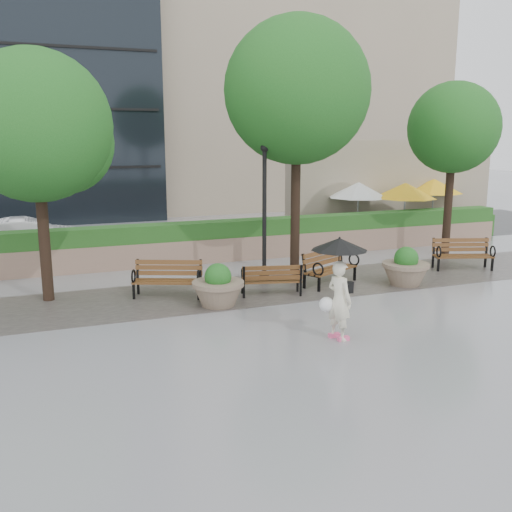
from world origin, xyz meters
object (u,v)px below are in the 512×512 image
object	(u,v)px
bench_2	(271,286)
car_right	(29,236)
bench_1	(168,287)
pedestrian	(339,278)
planter_right	(406,270)
bench_3	(330,275)
planter_left	(218,289)
lamppost	(264,223)
bench_4	(462,261)

from	to	relation	value
bench_2	car_right	distance (m)	10.14
bench_1	pedestrian	size ratio (longest dim) A/B	0.89
planter_right	bench_3	bearing A→B (deg)	158.02
planter_right	car_right	xyz separation A→B (m)	(-9.99, 8.50, 0.22)
car_right	pedestrian	world-z (taller)	pedestrian
car_right	planter_right	bearing A→B (deg)	-131.80
bench_2	pedestrian	world-z (taller)	pedestrian
planter_left	planter_right	bearing A→B (deg)	0.82
planter_right	lamppost	world-z (taller)	lamppost
car_right	lamppost	bearing A→B (deg)	-137.94
bench_3	planter_left	size ratio (longest dim) A/B	1.49
car_right	pedestrian	size ratio (longest dim) A/B	1.86
bench_1	planter_right	bearing A→B (deg)	12.75
bench_4	pedestrian	size ratio (longest dim) A/B	0.91
bench_4	pedestrian	bearing A→B (deg)	-129.58
bench_4	planter_right	world-z (taller)	planter_right
planter_right	lamppost	xyz separation A→B (m)	(-3.60, 1.76, 1.30)
bench_1	bench_3	bearing A→B (deg)	18.30
bench_4	planter_right	xyz separation A→B (m)	(-2.83, -0.97, 0.14)
bench_1	car_right	xyz separation A→B (m)	(-3.43, 7.35, 0.37)
bench_1	bench_2	bearing A→B (deg)	5.79
bench_4	pedestrian	xyz separation A→B (m)	(-6.76, -4.18, 1.00)
bench_3	planter_left	xyz separation A→B (m)	(-3.59, -0.88, 0.13)
bench_2	planter_left	xyz separation A→B (m)	(-1.60, -0.44, 0.17)
bench_2	bench_3	world-z (taller)	bench_3
bench_3	bench_4	distance (m)	4.80
planter_right	bench_2	bearing A→B (deg)	174.84
bench_2	bench_4	size ratio (longest dim) A/B	0.88
bench_1	pedestrian	distance (m)	5.18
planter_left	pedestrian	xyz separation A→B (m)	(1.63, -3.12, 0.87)
bench_4	bench_3	bearing A→B (deg)	-159.19
bench_1	car_right	size ratio (longest dim) A/B	0.48
planter_left	lamppost	size ratio (longest dim) A/B	0.33
bench_4	car_right	bearing A→B (deg)	168.30
bench_4	bench_1	bearing A→B (deg)	-162.36
planter_right	bench_1	bearing A→B (deg)	170.08
bench_4	lamppost	size ratio (longest dim) A/B	0.49
planter_left	bench_3	bearing A→B (deg)	13.73
bench_4	car_right	xyz separation A→B (m)	(-12.82, 7.53, 0.36)
bench_1	car_right	distance (m)	8.12
bench_3	lamppost	size ratio (longest dim) A/B	0.49
bench_4	planter_left	size ratio (longest dim) A/B	1.49
bench_1	lamppost	bearing A→B (deg)	34.38
bench_3	car_right	size ratio (longest dim) A/B	0.49
bench_4	pedestrian	world-z (taller)	pedestrian
planter_right	car_right	world-z (taller)	car_right
bench_3	pedestrian	bearing A→B (deg)	-141.83
bench_1	pedestrian	world-z (taller)	pedestrian
bench_1	bench_4	bearing A→B (deg)	21.60
planter_right	lamppost	bearing A→B (deg)	153.95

